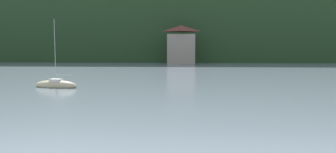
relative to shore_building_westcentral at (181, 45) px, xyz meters
The scene contains 3 objects.
wooded_hillside 40.12m from the shore_building_westcentral, 94.03° to the left, with size 352.00×59.13×49.47m.
shore_building_westcentral is the anchor object (origin of this frame).
sailboat_far_4 50.73m from the shore_building_westcentral, 104.25° to the right, with size 4.99×2.25×7.44m.
Camera 1 is at (1.23, 22.42, 4.29)m, focal length 35.83 mm.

